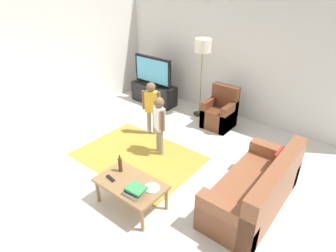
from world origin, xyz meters
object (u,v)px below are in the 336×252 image
object	(u,v)px
book_stack	(135,190)
plate	(152,188)
child_near_tv	(151,104)
couch	(258,191)
bottle	(120,165)
tv_remote	(111,178)
tv_stand	(154,94)
coffee_table	(131,185)
armchair	(220,113)
tv	(153,71)
floor_lamp	(203,50)
child_center	(159,121)

from	to	relation	value
book_stack	plate	bearing A→B (deg)	64.44
child_near_tv	couch	bearing A→B (deg)	-14.41
bottle	tv_remote	size ratio (longest dim) A/B	1.66
couch	tv_remote	xyz separation A→B (m)	(-1.72, -1.22, 0.14)
tv_stand	tv_remote	distance (m)	3.65
tv_remote	coffee_table	bearing A→B (deg)	32.70
tv_stand	tv_remote	xyz separation A→B (m)	(1.89, -3.12, 0.19)
tv_stand	armchair	xyz separation A→B (m)	(1.96, -0.04, 0.05)
child_near_tv	book_stack	distance (m)	2.34
tv	tv_remote	bearing A→B (deg)	-58.56
coffee_table	tv	bearing A→B (deg)	126.13
tv	armchair	size ratio (longest dim) A/B	1.22
floor_lamp	child_center	distance (m)	2.05
tv_stand	child_center	bearing A→B (deg)	-46.29
tv	coffee_table	xyz separation A→B (m)	(2.17, -2.98, -0.48)
child_center	plate	world-z (taller)	child_center
armchair	child_near_tv	world-z (taller)	child_near_tv
coffee_table	bottle	distance (m)	0.36
tv_stand	couch	world-z (taller)	couch
book_stack	tv_stand	bearing A→B (deg)	127.50
child_near_tv	child_center	distance (m)	0.75
tv_remote	plate	bearing A→B (deg)	29.63
tv_stand	coffee_table	size ratio (longest dim) A/B	1.20
couch	child_center	size ratio (longest dim) A/B	1.59
couch	floor_lamp	xyz separation A→B (m)	(-2.32, 2.05, 1.25)
child_near_tv	tv_remote	xyz separation A→B (m)	(0.88, -1.89, -0.25)
child_center	bottle	size ratio (longest dim) A/B	4.01
child_near_tv	child_center	world-z (taller)	child_near_tv
child_center	plate	distance (m)	1.52
tv_stand	child_near_tv	xyz separation A→B (m)	(1.02, -1.23, 0.44)
floor_lamp	coffee_table	bearing A→B (deg)	-74.42
coffee_table	bottle	world-z (taller)	bottle
floor_lamp	plate	bearing A→B (deg)	-68.55
plate	couch	bearing A→B (deg)	41.70
armchair	child_center	xyz separation A→B (m)	(-0.35, -1.65, 0.38)
bottle	child_center	bearing A→B (deg)	102.25
book_stack	plate	xyz separation A→B (m)	(0.10, 0.22, -0.05)
tv_remote	armchair	bearing A→B (deg)	98.34
tv_stand	coffee_table	distance (m)	3.71
floor_lamp	plate	world-z (taller)	floor_lamp
couch	plate	distance (m)	1.51
floor_lamp	plate	size ratio (longest dim) A/B	8.09
child_near_tv	plate	bearing A→B (deg)	-48.46
tv_stand	plate	distance (m)	3.83
tv	book_stack	distance (m)	3.93
coffee_table	plate	distance (m)	0.34
floor_lamp	bottle	xyz separation A→B (m)	(0.58, -3.05, -1.01)
couch	floor_lamp	world-z (taller)	floor_lamp
child_center	book_stack	distance (m)	1.64
tv	couch	world-z (taller)	tv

